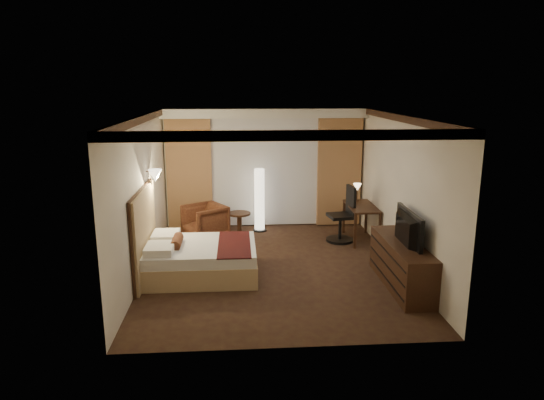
{
  "coord_description": "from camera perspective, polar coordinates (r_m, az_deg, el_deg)",
  "views": [
    {
      "loc": [
        -0.62,
        -8.18,
        3.2
      ],
      "look_at": [
        0.0,
        0.4,
        1.15
      ],
      "focal_mm": 32.0,
      "sensor_mm": 36.0,
      "label": 1
    }
  ],
  "objects": [
    {
      "name": "armchair",
      "position": [
        10.41,
        -7.91,
        -2.33
      ],
      "size": [
        1.03,
        1.05,
        0.8
      ],
      "primitive_type": "imported",
      "rotation": [
        0.0,
        0.0,
        -1.01
      ],
      "color": "#451E14",
      "rests_on": "floor"
    },
    {
      "name": "desk",
      "position": [
        10.35,
        10.41,
        -2.65
      ],
      "size": [
        0.55,
        1.15,
        0.75
      ],
      "primitive_type": null,
      "color": "black",
      "rests_on": "floor"
    },
    {
      "name": "dresser",
      "position": [
        8.17,
        14.98,
        -7.32
      ],
      "size": [
        0.5,
        1.92,
        0.75
      ],
      "primitive_type": null,
      "color": "black",
      "rests_on": "floor"
    },
    {
      "name": "curtain_right_drape",
      "position": [
        11.21,
        7.89,
        3.26
      ],
      "size": [
        1.0,
        0.14,
        2.45
      ],
      "primitive_type": "cube",
      "color": "#A3744A",
      "rests_on": "back_wall"
    },
    {
      "name": "ceiling",
      "position": [
        8.22,
        0.2,
        9.92
      ],
      "size": [
        4.5,
        5.5,
        0.01
      ],
      "primitive_type": "cube",
      "color": "white",
      "rests_on": "back_wall"
    },
    {
      "name": "left_wall",
      "position": [
        8.54,
        -15.03,
        0.43
      ],
      "size": [
        0.02,
        5.5,
        2.7
      ],
      "primitive_type": "cube",
      "color": "beige",
      "rests_on": "floor"
    },
    {
      "name": "wall_sconce",
      "position": [
        8.91,
        -13.58,
        2.81
      ],
      "size": [
        0.24,
        0.24,
        0.24
      ],
      "primitive_type": null,
      "color": "white",
      "rests_on": "left_wall"
    },
    {
      "name": "curtain_left_drape",
      "position": [
        11.02,
        -9.7,
        3.02
      ],
      "size": [
        1.0,
        0.14,
        2.45
      ],
      "primitive_type": "cube",
      "color": "#A3744A",
      "rests_on": "back_wall"
    },
    {
      "name": "right_wall",
      "position": [
        8.86,
        14.86,
        0.9
      ],
      "size": [
        0.02,
        5.5,
        2.7
      ],
      "primitive_type": "cube",
      "color": "beige",
      "rests_on": "floor"
    },
    {
      "name": "television",
      "position": [
        7.94,
        15.08,
        -2.55
      ],
      "size": [
        0.69,
        1.17,
        0.15
      ],
      "primitive_type": "imported",
      "rotation": [
        0.0,
        0.0,
        1.55
      ],
      "color": "black",
      "rests_on": "dresser"
    },
    {
      "name": "back_wall",
      "position": [
        11.1,
        -0.87,
        3.81
      ],
      "size": [
        4.5,
        0.02,
        2.7
      ],
      "primitive_type": "cube",
      "color": "beige",
      "rests_on": "floor"
    },
    {
      "name": "crown_molding",
      "position": [
        8.22,
        0.2,
        9.5
      ],
      "size": [
        4.5,
        5.5,
        0.12
      ],
      "primitive_type": null,
      "color": "black",
      "rests_on": "ceiling"
    },
    {
      "name": "desk_lamp",
      "position": [
        10.62,
        9.97,
        0.8
      ],
      "size": [
        0.18,
        0.18,
        0.34
      ],
      "primitive_type": null,
      "color": "#FFD899",
      "rests_on": "desk"
    },
    {
      "name": "curtain_sheer",
      "position": [
        11.04,
        -0.85,
        3.23
      ],
      "size": [
        2.48,
        0.04,
        2.45
      ],
      "primitive_type": "cube",
      "color": "silver",
      "rests_on": "back_wall"
    },
    {
      "name": "bed",
      "position": [
        8.46,
        -8.25,
        -6.98
      ],
      "size": [
        1.87,
        1.46,
        0.55
      ],
      "primitive_type": null,
      "color": "white",
      "rests_on": "floor"
    },
    {
      "name": "headboard",
      "position": [
        8.43,
        -14.78,
        -3.94
      ],
      "size": [
        0.12,
        1.76,
        1.5
      ],
      "primitive_type": null,
      "color": "tan",
      "rests_on": "floor"
    },
    {
      "name": "floor_lamp",
      "position": [
        10.75,
        -1.49,
        0.01
      ],
      "size": [
        0.3,
        0.3,
        1.42
      ],
      "primitive_type": null,
      "color": "white",
      "rests_on": "floor"
    },
    {
      "name": "side_table",
      "position": [
        10.47,
        -3.84,
        -2.91
      ],
      "size": [
        0.48,
        0.48,
        0.53
      ],
      "primitive_type": null,
      "color": "black",
      "rests_on": "floor"
    },
    {
      "name": "soffit",
      "position": [
        10.71,
        -0.82,
        10.19
      ],
      "size": [
        4.5,
        0.5,
        0.2
      ],
      "primitive_type": "cube",
      "color": "white",
      "rests_on": "ceiling"
    },
    {
      "name": "floor",
      "position": [
        8.8,
        0.19,
        -7.91
      ],
      "size": [
        4.5,
        5.5,
        0.01
      ],
      "primitive_type": "cube",
      "color": "black",
      "rests_on": "ground"
    },
    {
      "name": "office_chair",
      "position": [
        10.15,
        8.06,
        -1.64
      ],
      "size": [
        0.64,
        0.64,
        1.18
      ],
      "primitive_type": null,
      "rotation": [
        0.0,
        0.0,
        0.15
      ],
      "color": "black",
      "rests_on": "floor"
    }
  ]
}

